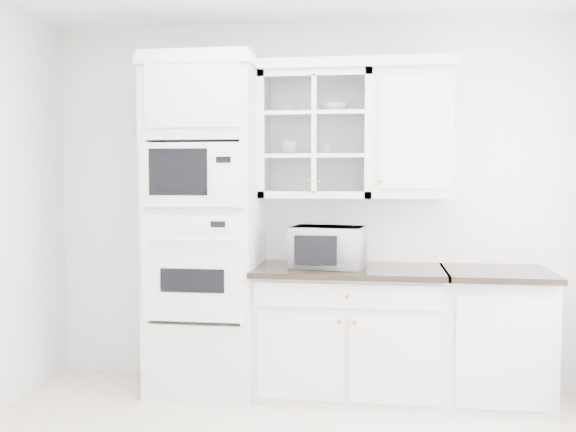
# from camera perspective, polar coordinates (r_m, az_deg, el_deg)

# --- Properties ---
(room_shell) EXTENTS (4.00, 3.50, 2.70)m
(room_shell) POSITION_cam_1_polar(r_m,az_deg,el_deg) (3.51, 0.20, 7.18)
(room_shell) COLOR white
(room_shell) RESTS_ON ground
(oven_column) EXTENTS (0.76, 0.68, 2.40)m
(oven_column) POSITION_cam_1_polar(r_m,az_deg,el_deg) (4.63, -7.34, -0.88)
(oven_column) COLOR silver
(oven_column) RESTS_ON ground
(base_cabinet_run) EXTENTS (1.32, 0.67, 0.92)m
(base_cabinet_run) POSITION_cam_1_polar(r_m,az_deg,el_deg) (4.62, 5.45, -10.14)
(base_cabinet_run) COLOR silver
(base_cabinet_run) RESTS_ON ground
(extra_base_cabinet) EXTENTS (0.72, 0.67, 0.92)m
(extra_base_cabinet) POSITION_cam_1_polar(r_m,az_deg,el_deg) (4.69, 17.95, -10.11)
(extra_base_cabinet) COLOR silver
(extra_base_cabinet) RESTS_ON ground
(upper_cabinet_glass) EXTENTS (0.80, 0.33, 0.90)m
(upper_cabinet_glass) POSITION_cam_1_polar(r_m,az_deg,el_deg) (4.65, 2.53, 7.18)
(upper_cabinet_glass) COLOR silver
(upper_cabinet_glass) RESTS_ON room_shell
(upper_cabinet_solid) EXTENTS (0.55, 0.33, 0.90)m
(upper_cabinet_solid) POSITION_cam_1_polar(r_m,az_deg,el_deg) (4.64, 10.93, 7.13)
(upper_cabinet_solid) COLOR silver
(upper_cabinet_solid) RESTS_ON room_shell
(crown_molding) EXTENTS (2.14, 0.38, 0.07)m
(crown_molding) POSITION_cam_1_polar(r_m,az_deg,el_deg) (4.69, 1.21, 13.12)
(crown_molding) COLOR white
(crown_molding) RESTS_ON room_shell
(countertop_microwave) EXTENTS (0.55, 0.47, 0.29)m
(countertop_microwave) POSITION_cam_1_polar(r_m,az_deg,el_deg) (4.50, 3.60, -2.74)
(countertop_microwave) COLOR white
(countertop_microwave) RESTS_ON base_cabinet_run
(bowl_a) EXTENTS (0.24, 0.24, 0.05)m
(bowl_a) POSITION_cam_1_polar(r_m,az_deg,el_deg) (4.70, -0.16, 9.40)
(bowl_a) COLOR white
(bowl_a) RESTS_ON upper_cabinet_glass
(bowl_b) EXTENTS (0.23, 0.23, 0.06)m
(bowl_b) POSITION_cam_1_polar(r_m,az_deg,el_deg) (4.64, 4.08, 9.56)
(bowl_b) COLOR white
(bowl_b) RESTS_ON upper_cabinet_glass
(cup_a) EXTENTS (0.15, 0.15, 0.10)m
(cup_a) POSITION_cam_1_polar(r_m,az_deg,el_deg) (4.66, 0.20, 6.05)
(cup_a) COLOR white
(cup_a) RESTS_ON upper_cabinet_glass
(cup_b) EXTENTS (0.11, 0.11, 0.08)m
(cup_b) POSITION_cam_1_polar(r_m,az_deg,el_deg) (4.64, 3.45, 5.96)
(cup_b) COLOR white
(cup_b) RESTS_ON upper_cabinet_glass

